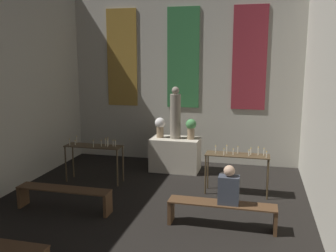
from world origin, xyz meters
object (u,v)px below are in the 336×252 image
Objects in this scene: person_seated at (229,187)px; flower_vase_right at (191,127)px; candle_rack_right at (237,160)px; altar at (175,154)px; statue at (175,114)px; candle_rack_left at (94,151)px; pew_back_left at (64,194)px; pew_back_right at (222,210)px; flower_vase_left at (160,126)px.

flower_vase_right is at bearing 111.91° from person_seated.
person_seated is at bearing -91.30° from candle_rack_right.
statue is (0.00, 0.00, 1.07)m from altar.
pew_back_left is at bearing -85.26° from candle_rack_left.
pew_back_right is (-0.15, -1.73, -0.44)m from candle_rack_right.
pew_back_left is (-3.24, -1.73, -0.44)m from candle_rack_right.
candle_rack_left is (-1.69, -1.36, 0.33)m from altar.
pew_back_right is (1.13, -3.09, -0.86)m from flower_vase_right.
person_seated reaches higher than pew_back_left.
candle_rack_left is 1.00× the size of candle_rack_right.
statue reaches higher than flower_vase_right.
flower_vase_right is 3.35m from person_seated.
flower_vase_right reaches higher than altar.
flower_vase_right is at bearing 0.00° from flower_vase_left.
altar is 2.20m from candle_rack_right.
candle_rack_right is 0.72× the size of pew_back_left.
flower_vase_right is 3.75m from pew_back_left.
flower_vase_left is at bearing 69.90° from pew_back_left.
candle_rack_right is at bearing 85.00° from pew_back_right.
flower_vase_right is 0.38× the size of candle_rack_left.
candle_rack_left is at bearing -133.15° from flower_vase_left.
statue is 2.29m from candle_rack_left.
altar reaches higher than pew_back_right.
flower_vase_right reaches higher than candle_rack_left.
statue is at bearing 0.00° from flower_vase_left.
flower_vase_right is at bearing 0.00° from altar.
statue reaches higher than flower_vase_left.
statue reaches higher than pew_back_left.
person_seated is (3.20, 0.00, 0.43)m from pew_back_left.
altar is 0.92× the size of candle_rack_right.
flower_vase_right is at bearing 133.33° from candle_rack_right.
pew_back_left is 3.09m from pew_back_right.
candle_rack_right is at bearing -38.69° from statue.
candle_rack_left reaches higher than candle_rack_right.
person_seated is (-0.04, -1.73, -0.01)m from candle_rack_right.
candle_rack_right is at bearing -46.67° from flower_vase_right.
flower_vase_left is 3.40m from pew_back_left.
statue is 0.98× the size of candle_rack_left.
flower_vase_left reaches higher than person_seated.
candle_rack_left is 0.72× the size of pew_back_left.
altar is 0.92× the size of candle_rack_left.
person_seated is at bearing 0.00° from pew_back_right.
flower_vase_left is at bearing 123.86° from person_seated.
flower_vase_left is 3.75m from pew_back_right.
pew_back_right is at bearing -28.14° from candle_rack_left.
person_seated is (2.07, -3.09, -0.43)m from flower_vase_left.
pew_back_right is at bearing -63.42° from statue.
person_seated is at bearing -27.34° from candle_rack_left.
statue is 2.29m from candle_rack_right.
flower_vase_left reaches higher than candle_rack_right.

